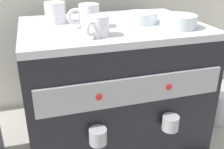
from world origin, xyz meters
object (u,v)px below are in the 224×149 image
at_px(espresso_machine, 112,86).
at_px(ceramic_cup_2, 55,12).
at_px(ceramic_bowl_1, 178,21).
at_px(milk_pitcher, 216,108).
at_px(ceramic_bowl_0, 140,18).
at_px(ceramic_cup_1, 88,16).
at_px(ceramic_cup_0, 99,26).

distance_m(espresso_machine, ceramic_cup_2, 0.36).
bearing_deg(ceramic_bowl_1, milk_pitcher, 14.55).
bearing_deg(ceramic_bowl_1, ceramic_bowl_0, 133.81).
bearing_deg(milk_pitcher, ceramic_bowl_0, 176.08).
xyz_separation_m(espresso_machine, milk_pitcher, (0.50, -0.04, -0.17)).
distance_m(ceramic_bowl_1, milk_pitcher, 0.54).
distance_m(ceramic_cup_1, milk_pitcher, 0.75).
relative_size(ceramic_cup_1, ceramic_cup_2, 0.96).
relative_size(ceramic_cup_0, ceramic_cup_1, 0.76).
bearing_deg(ceramic_cup_1, ceramic_bowl_1, -17.28).
bearing_deg(ceramic_cup_1, milk_pitcher, -1.60).
bearing_deg(ceramic_bowl_1, ceramic_cup_2, 153.52).
xyz_separation_m(espresso_machine, ceramic_cup_0, (-0.09, -0.14, 0.28)).
distance_m(ceramic_cup_1, ceramic_bowl_1, 0.31).
height_order(ceramic_cup_2, ceramic_bowl_1, ceramic_cup_2).
bearing_deg(espresso_machine, ceramic_bowl_1, -28.62).
xyz_separation_m(ceramic_bowl_0, ceramic_bowl_1, (0.10, -0.10, 0.00)).
distance_m(ceramic_cup_0, milk_pitcher, 0.74).
distance_m(ceramic_cup_2, ceramic_bowl_0, 0.31).
height_order(ceramic_cup_1, milk_pitcher, ceramic_cup_1).
bearing_deg(ceramic_cup_1, espresso_machine, 11.46).
height_order(ceramic_cup_0, ceramic_bowl_0, ceramic_cup_0).
relative_size(espresso_machine, ceramic_bowl_0, 5.38).
bearing_deg(ceramic_cup_2, ceramic_bowl_1, -26.48).
distance_m(espresso_machine, ceramic_cup_0, 0.32).
distance_m(ceramic_bowl_0, milk_pitcher, 0.59).
height_order(espresso_machine, ceramic_cup_1, ceramic_cup_1).
relative_size(ceramic_cup_0, milk_pitcher, 0.58).
bearing_deg(ceramic_cup_2, ceramic_cup_0, -64.27).
bearing_deg(ceramic_bowl_0, espresso_machine, 175.35).
distance_m(ceramic_cup_1, ceramic_bowl_0, 0.20).
xyz_separation_m(ceramic_bowl_1, milk_pitcher, (0.29, 0.08, -0.44)).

